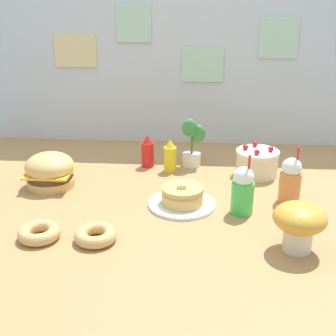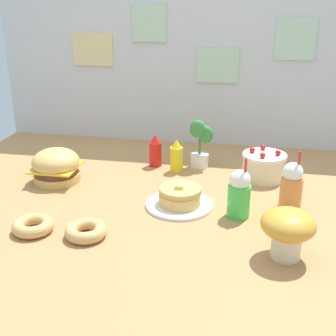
{
  "view_description": "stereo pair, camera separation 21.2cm",
  "coord_description": "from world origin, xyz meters",
  "px_view_note": "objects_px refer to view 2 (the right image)",
  "views": [
    {
      "loc": [
        0.17,
        -1.84,
        0.92
      ],
      "look_at": [
        0.02,
        0.13,
        0.14
      ],
      "focal_mm": 48.62,
      "sensor_mm": 36.0,
      "label": 1
    },
    {
      "loc": [
        0.38,
        -1.81,
        0.92
      ],
      "look_at": [
        0.02,
        0.13,
        0.14
      ],
      "focal_mm": 48.62,
      "sensor_mm": 36.0,
      "label": 2
    }
  ],
  "objects_px": {
    "pancake_stack": "(180,199)",
    "ketchup_bottle": "(155,151)",
    "orange_float_cup": "(291,186)",
    "burger": "(56,166)",
    "mustard_bottle": "(176,157)",
    "donut_pink_glaze": "(33,225)",
    "cream_soda_cup": "(239,194)",
    "potted_plant": "(200,141)",
    "layer_cake": "(264,166)",
    "mushroom_stool": "(288,229)",
    "donut_chocolate": "(86,231)"
  },
  "relations": [
    {
      "from": "pancake_stack",
      "to": "ketchup_bottle",
      "type": "bearing_deg",
      "value": 114.02
    },
    {
      "from": "orange_float_cup",
      "to": "burger",
      "type": "bearing_deg",
      "value": 175.35
    },
    {
      "from": "mustard_bottle",
      "to": "donut_pink_glaze",
      "type": "relative_size",
      "value": 1.08
    },
    {
      "from": "burger",
      "to": "orange_float_cup",
      "type": "xyz_separation_m",
      "value": [
        1.16,
        -0.09,
        0.02
      ]
    },
    {
      "from": "ketchup_bottle",
      "to": "orange_float_cup",
      "type": "height_order",
      "value": "orange_float_cup"
    },
    {
      "from": "cream_soda_cup",
      "to": "potted_plant",
      "type": "distance_m",
      "value": 0.61
    },
    {
      "from": "layer_cake",
      "to": "mushroom_stool",
      "type": "bearing_deg",
      "value": -84.33
    },
    {
      "from": "donut_chocolate",
      "to": "orange_float_cup",
      "type": "bearing_deg",
      "value": 27.32
    },
    {
      "from": "orange_float_cup",
      "to": "mushroom_stool",
      "type": "height_order",
      "value": "orange_float_cup"
    },
    {
      "from": "burger",
      "to": "potted_plant",
      "type": "xyz_separation_m",
      "value": [
        0.69,
        0.34,
        0.07
      ]
    },
    {
      "from": "burger",
      "to": "cream_soda_cup",
      "type": "height_order",
      "value": "cream_soda_cup"
    },
    {
      "from": "donut_chocolate",
      "to": "potted_plant",
      "type": "xyz_separation_m",
      "value": [
        0.35,
        0.85,
        0.12
      ]
    },
    {
      "from": "orange_float_cup",
      "to": "mushroom_stool",
      "type": "bearing_deg",
      "value": -95.52
    },
    {
      "from": "cream_soda_cup",
      "to": "orange_float_cup",
      "type": "height_order",
      "value": "same"
    },
    {
      "from": "pancake_stack",
      "to": "ketchup_bottle",
      "type": "xyz_separation_m",
      "value": [
        -0.21,
        0.48,
        0.05
      ]
    },
    {
      "from": "layer_cake",
      "to": "donut_pink_glaze",
      "type": "distance_m",
      "value": 1.18
    },
    {
      "from": "burger",
      "to": "cream_soda_cup",
      "type": "relative_size",
      "value": 0.88
    },
    {
      "from": "ketchup_bottle",
      "to": "potted_plant",
      "type": "relative_size",
      "value": 0.66
    },
    {
      "from": "cream_soda_cup",
      "to": "donut_chocolate",
      "type": "distance_m",
      "value": 0.66
    },
    {
      "from": "pancake_stack",
      "to": "donut_pink_glaze",
      "type": "distance_m",
      "value": 0.64
    },
    {
      "from": "mustard_bottle",
      "to": "potted_plant",
      "type": "distance_m",
      "value": 0.16
    },
    {
      "from": "donut_chocolate",
      "to": "mushroom_stool",
      "type": "height_order",
      "value": "mushroom_stool"
    },
    {
      "from": "pancake_stack",
      "to": "donut_pink_glaze",
      "type": "height_order",
      "value": "pancake_stack"
    },
    {
      "from": "donut_pink_glaze",
      "to": "burger",
      "type": "bearing_deg",
      "value": 102.91
    },
    {
      "from": "cream_soda_cup",
      "to": "donut_chocolate",
      "type": "height_order",
      "value": "cream_soda_cup"
    },
    {
      "from": "burger",
      "to": "donut_chocolate",
      "type": "relative_size",
      "value": 1.43
    },
    {
      "from": "ketchup_bottle",
      "to": "donut_chocolate",
      "type": "bearing_deg",
      "value": -97.46
    },
    {
      "from": "donut_chocolate",
      "to": "mushroom_stool",
      "type": "distance_m",
      "value": 0.78
    },
    {
      "from": "donut_chocolate",
      "to": "potted_plant",
      "type": "relative_size",
      "value": 0.61
    },
    {
      "from": "burger",
      "to": "donut_pink_glaze",
      "type": "bearing_deg",
      "value": -77.09
    },
    {
      "from": "mustard_bottle",
      "to": "donut_pink_glaze",
      "type": "height_order",
      "value": "mustard_bottle"
    },
    {
      "from": "mustard_bottle",
      "to": "donut_chocolate",
      "type": "xyz_separation_m",
      "value": [
        -0.24,
        -0.76,
        -0.06
      ]
    },
    {
      "from": "orange_float_cup",
      "to": "potted_plant",
      "type": "distance_m",
      "value": 0.63
    },
    {
      "from": "cream_soda_cup",
      "to": "mushroom_stool",
      "type": "distance_m",
      "value": 0.35
    },
    {
      "from": "mushroom_stool",
      "to": "potted_plant",
      "type": "bearing_deg",
      "value": 116.12
    },
    {
      "from": "mustard_bottle",
      "to": "potted_plant",
      "type": "height_order",
      "value": "potted_plant"
    },
    {
      "from": "mustard_bottle",
      "to": "donut_pink_glaze",
      "type": "bearing_deg",
      "value": -121.36
    },
    {
      "from": "potted_plant",
      "to": "mushroom_stool",
      "type": "height_order",
      "value": "potted_plant"
    },
    {
      "from": "cream_soda_cup",
      "to": "donut_chocolate",
      "type": "xyz_separation_m",
      "value": [
        -0.59,
        -0.29,
        -0.08
      ]
    },
    {
      "from": "potted_plant",
      "to": "layer_cake",
      "type": "bearing_deg",
      "value": -17.82
    },
    {
      "from": "pancake_stack",
      "to": "mustard_bottle",
      "type": "height_order",
      "value": "mustard_bottle"
    },
    {
      "from": "pancake_stack",
      "to": "layer_cake",
      "type": "relative_size",
      "value": 1.36
    },
    {
      "from": "ketchup_bottle",
      "to": "donut_pink_glaze",
      "type": "distance_m",
      "value": 0.89
    },
    {
      "from": "donut_pink_glaze",
      "to": "pancake_stack",
      "type": "bearing_deg",
      "value": 31.63
    },
    {
      "from": "pancake_stack",
      "to": "mustard_bottle",
      "type": "relative_size",
      "value": 1.7
    },
    {
      "from": "ketchup_bottle",
      "to": "cream_soda_cup",
      "type": "distance_m",
      "value": 0.72
    },
    {
      "from": "ketchup_bottle",
      "to": "orange_float_cup",
      "type": "bearing_deg",
      "value": -29.69
    },
    {
      "from": "layer_cake",
      "to": "mustard_bottle",
      "type": "xyz_separation_m",
      "value": [
        -0.46,
        0.02,
        0.01
      ]
    },
    {
      "from": "mustard_bottle",
      "to": "cream_soda_cup",
      "type": "xyz_separation_m",
      "value": [
        0.35,
        -0.47,
        0.02
      ]
    },
    {
      "from": "mustard_bottle",
      "to": "mushroom_stool",
      "type": "bearing_deg",
      "value": -55.06
    }
  ]
}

